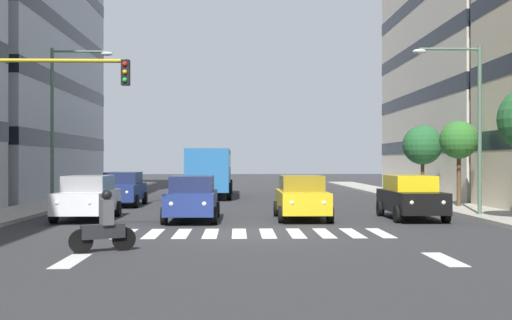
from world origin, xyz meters
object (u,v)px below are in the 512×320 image
at_px(car_1, 302,197).
at_px(car_2, 192,198).
at_px(car_3, 88,197).
at_px(traffic_light_gantry, 23,113).
at_px(street_lamp_left, 468,111).
at_px(street_tree_2, 423,145).
at_px(car_row2_0, 123,189).
at_px(bus_behind_traffic, 210,168).
at_px(street_lamp_right, 62,110).
at_px(motorcycle_with_rider, 104,226).
at_px(street_tree_1, 459,140).
at_px(car_0, 411,197).

distance_m(car_1, car_2, 4.27).
relative_size(car_3, traffic_light_gantry, 0.81).
bearing_deg(street_lamp_left, car_1, 4.27).
bearing_deg(street_tree_2, car_row2_0, 8.88).
distance_m(street_lamp_left, street_tree_2, 9.91).
height_order(car_3, traffic_light_gantry, traffic_light_gantry).
relative_size(bus_behind_traffic, traffic_light_gantry, 1.91).
height_order(traffic_light_gantry, street_tree_2, traffic_light_gantry).
relative_size(car_row2_0, street_lamp_right, 0.59).
xyz_separation_m(car_3, street_tree_2, (-16.11, -10.17, 2.28)).
bearing_deg(street_lamp_left, street_lamp_right, -15.95).
relative_size(bus_behind_traffic, motorcycle_with_rider, 6.69).
relative_size(street_lamp_left, street_lamp_right, 0.91).
bearing_deg(bus_behind_traffic, street_tree_1, 137.91).
relative_size(car_2, car_3, 1.00).
bearing_deg(street_tree_1, car_2, 24.26).
xyz_separation_m(car_3, car_row2_0, (-0.02, -7.65, 0.00)).
relative_size(car_0, traffic_light_gantry, 0.81).
distance_m(car_0, street_lamp_right, 16.55).
height_order(car_row2_0, bus_behind_traffic, bus_behind_traffic).
xyz_separation_m(street_tree_1, street_tree_2, (0.22, -5.23, -0.10)).
xyz_separation_m(traffic_light_gantry, street_tree_2, (-16.70, -16.03, -0.56)).
relative_size(bus_behind_traffic, street_lamp_right, 1.41).
distance_m(car_0, bus_behind_traffic, 18.29).
bearing_deg(street_tree_1, motorcycle_with_rider, 45.03).
height_order(car_1, bus_behind_traffic, bus_behind_traffic).
xyz_separation_m(car_2, street_tree_1, (-12.23, -5.51, 2.37)).
bearing_deg(traffic_light_gantry, street_lamp_left, -158.35).
distance_m(car_0, motorcycle_with_rider, 13.46).
distance_m(car_1, car_3, 8.35).
relative_size(car_0, street_lamp_right, 0.59).
distance_m(car_2, street_lamp_right, 9.65).
distance_m(car_3, traffic_light_gantry, 6.54).
height_order(car_row2_0, traffic_light_gantry, traffic_light_gantry).
height_order(street_lamp_left, street_lamp_right, street_lamp_right).
relative_size(street_tree_1, street_tree_2, 0.98).
bearing_deg(traffic_light_gantry, car_0, -156.65).
distance_m(car_1, street_lamp_right, 12.72).
relative_size(traffic_light_gantry, street_tree_1, 1.36).
xyz_separation_m(motorcycle_with_rider, street_tree_1, (-13.86, -13.88, 2.61)).
height_order(street_lamp_left, street_tree_2, street_lamp_left).
relative_size(car_3, car_row2_0, 1.00).
xyz_separation_m(motorcycle_with_rider, street_lamp_right, (4.92, -14.33, 4.05)).
relative_size(motorcycle_with_rider, street_lamp_right, 0.21).
height_order(car_row2_0, street_lamp_left, street_lamp_left).
distance_m(car_1, street_lamp_left, 7.62).
bearing_deg(car_row2_0, car_3, 89.88).
relative_size(car_3, motorcycle_with_rider, 2.83).
bearing_deg(street_tree_2, motorcycle_with_rider, 54.47).
height_order(motorcycle_with_rider, street_tree_1, street_tree_1).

